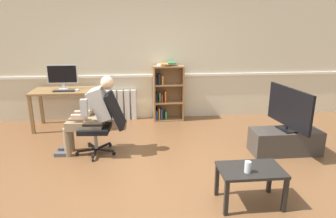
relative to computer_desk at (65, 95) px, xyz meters
name	(u,v)px	position (x,y,z in m)	size (l,w,h in m)	color
ground_plane	(163,177)	(1.71, -2.15, -0.65)	(18.00, 18.00, 0.00)	brown
back_wall	(152,55)	(1.71, 0.50, 0.70)	(12.00, 0.13, 2.70)	beige
computer_desk	(65,95)	(0.00, 0.00, 0.00)	(1.20, 0.66, 0.76)	olive
imac_monitor	(62,75)	(-0.03, 0.08, 0.38)	(0.58, 0.14, 0.47)	silver
keyboard	(64,91)	(0.03, -0.14, 0.12)	(0.40, 0.12, 0.02)	black
computer_mouse	(77,90)	(0.26, -0.12, 0.12)	(0.06, 0.10, 0.03)	white
bookshelf	(167,93)	(1.99, 0.29, -0.07)	(0.63, 0.29, 1.22)	olive
radiator	(117,105)	(0.96, 0.39, -0.33)	(0.79, 0.08, 0.64)	white
office_chair	(104,121)	(0.88, -1.29, -0.12)	(0.80, 0.62, 0.98)	black
person_seated	(91,114)	(0.69, -1.28, 0.01)	(0.97, 0.41, 1.23)	#937F60
tv_stand	(285,141)	(3.70, -1.56, -0.46)	(1.07, 0.44, 0.38)	#3D3833
tv_screen	(289,108)	(3.70, -1.55, 0.09)	(0.24, 1.03, 0.67)	black
coffee_table	(251,174)	(2.64, -2.83, -0.28)	(0.71, 0.45, 0.44)	black
drinking_glass	(248,167)	(2.57, -2.91, -0.15)	(0.07, 0.07, 0.13)	silver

